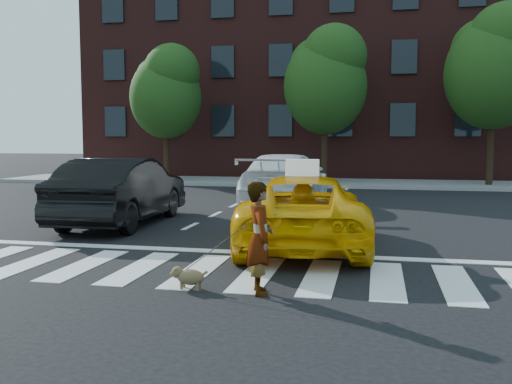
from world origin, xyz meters
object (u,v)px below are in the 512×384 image
at_px(black_sedan, 122,191).
at_px(tree_mid, 326,76).
at_px(tree_right, 495,63).
at_px(white_suv, 286,179).
at_px(woman, 260,238).
at_px(dog, 188,276).
at_px(tree_left, 166,89).
at_px(taxi, 303,211).

bearing_deg(black_sedan, tree_mid, -109.64).
bearing_deg(tree_right, white_suv, -135.60).
bearing_deg(woman, black_sedan, 20.41).
xyz_separation_m(black_sedan, dog, (3.59, -5.52, -0.64)).
height_order(tree_left, white_suv, tree_left).
distance_m(tree_right, dog, 20.17).
bearing_deg(dog, tree_right, 67.96).
xyz_separation_m(taxi, dog, (-1.19, -3.60, -0.52)).
distance_m(taxi, dog, 3.83).
xyz_separation_m(white_suv, woman, (1.33, -10.65, -0.03)).
distance_m(tree_left, dog, 19.92).
bearing_deg(dog, taxi, 71.66).
distance_m(tree_right, taxi, 16.39).
bearing_deg(tree_mid, tree_left, 180.00).
distance_m(tree_mid, taxi, 15.10).
xyz_separation_m(tree_left, woman, (8.22, -18.10, -3.66)).
distance_m(black_sedan, dog, 6.61).
distance_m(tree_left, tree_mid, 7.51).
height_order(black_sedan, dog, black_sedan).
xyz_separation_m(tree_mid, dog, (-0.33, -18.10, -4.66)).
height_order(taxi, dog, taxi).
bearing_deg(tree_right, dog, -112.04).
distance_m(tree_mid, black_sedan, 13.77).
distance_m(tree_left, tree_right, 14.52).
bearing_deg(white_suv, dog, 92.54).
bearing_deg(black_sedan, white_suv, -125.18).
height_order(tree_mid, taxi, tree_mid).
bearing_deg(tree_mid, tree_right, -0.00).
relative_size(tree_mid, woman, 4.55).
distance_m(black_sedan, white_suv, 6.10).
xyz_separation_m(tree_left, taxi, (8.37, -14.50, -3.73)).
height_order(taxi, woman, woman).
bearing_deg(woman, dog, 70.40).
bearing_deg(tree_left, woman, -65.56).
bearing_deg(white_suv, tree_left, -46.19).
bearing_deg(tree_left, tree_right, -0.00).
bearing_deg(tree_left, dog, -68.38).
height_order(tree_left, tree_right, tree_right).
distance_m(taxi, woman, 3.60).
relative_size(tree_right, white_suv, 1.37).
bearing_deg(tree_right, black_sedan, -130.95).
relative_size(taxi, white_suv, 0.91).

